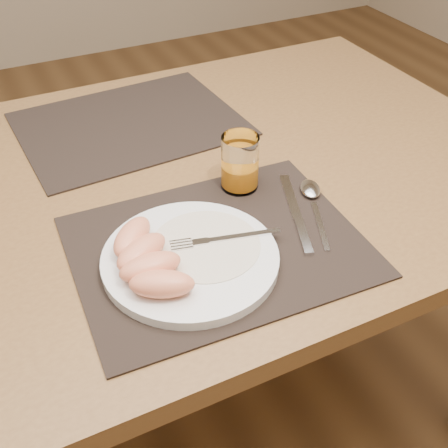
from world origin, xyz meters
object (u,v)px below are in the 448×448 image
(placemat_near, at_px, (218,246))
(placemat_far, at_px, (130,124))
(table, at_px, (173,212))
(spoon, at_px, (312,194))
(juice_glass, at_px, (240,165))
(plate, at_px, (190,259))
(knife, at_px, (298,219))
(fork, at_px, (216,240))

(placemat_near, relative_size, placemat_far, 1.00)
(placemat_near, bearing_deg, table, 88.36)
(spoon, xyz_separation_m, juice_glass, (-0.10, 0.08, 0.04))
(plate, height_order, knife, plate)
(table, xyz_separation_m, placemat_near, (-0.01, -0.22, 0.09))
(juice_glass, bearing_deg, knife, -71.81)
(plate, distance_m, spoon, 0.27)
(knife, height_order, juice_glass, juice_glass)
(placemat_near, xyz_separation_m, spoon, (0.21, 0.05, 0.01))
(placemat_near, distance_m, juice_glass, 0.17)
(placemat_far, bearing_deg, knife, -71.52)
(table, bearing_deg, fork, -93.07)
(fork, xyz_separation_m, juice_glass, (0.11, 0.14, 0.03))
(table, relative_size, placemat_near, 3.11)
(table, bearing_deg, spoon, -41.14)
(plate, xyz_separation_m, knife, (0.20, 0.02, -0.01))
(table, bearing_deg, plate, -104.37)
(placemat_near, height_order, spoon, spoon)
(knife, bearing_deg, spoon, 38.85)
(plate, height_order, spoon, plate)
(spoon, bearing_deg, knife, -141.15)
(placemat_far, bearing_deg, placemat_near, -90.16)
(placemat_far, distance_m, plate, 0.46)
(spoon, bearing_deg, plate, -166.13)
(spoon, bearing_deg, fork, -166.23)
(table, distance_m, knife, 0.28)
(placemat_far, height_order, spoon, spoon)
(table, bearing_deg, knife, -57.16)
(placemat_near, bearing_deg, spoon, 12.65)
(juice_glass, bearing_deg, spoon, -40.11)
(placemat_near, distance_m, spoon, 0.21)
(plate, relative_size, juice_glass, 2.68)
(placemat_near, xyz_separation_m, juice_glass, (0.11, 0.13, 0.05))
(placemat_near, relative_size, knife, 2.13)
(table, height_order, juice_glass, juice_glass)
(fork, relative_size, juice_glass, 1.72)
(placemat_far, xyz_separation_m, juice_glass, (0.10, -0.31, 0.05))
(placemat_near, relative_size, spoon, 2.44)
(spoon, bearing_deg, placemat_near, -167.35)
(plate, distance_m, fork, 0.05)
(placemat_near, bearing_deg, juice_glass, 50.98)
(fork, relative_size, spoon, 0.94)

